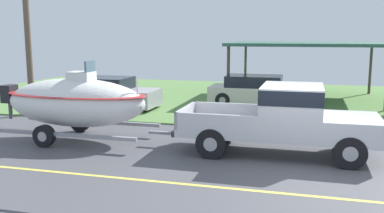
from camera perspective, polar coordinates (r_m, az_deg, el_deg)
name	(u,v)px	position (r m, az deg, el deg)	size (l,w,h in m)	color
ground	(303,110)	(19.03, 14.52, -0.50)	(36.00, 22.00, 0.11)	#4C4C51
pickup_truck_towing	(290,117)	(11.75, 12.85, -1.34)	(5.44, 2.02, 1.89)	silver
boat_on_trailer	(75,102)	(13.57, -15.20, 0.59)	(5.81, 2.25, 2.44)	gray
parked_sedan_near	(257,91)	(19.64, 8.67, 2.02)	(4.37, 1.83, 1.38)	beige
parked_sedan_far	(105,93)	(19.06, -11.49, 1.71)	(4.57, 1.92, 1.38)	#99999E
carport_awning	(306,45)	(21.89, 14.88, 7.90)	(7.17, 5.86, 2.82)	#4C4238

